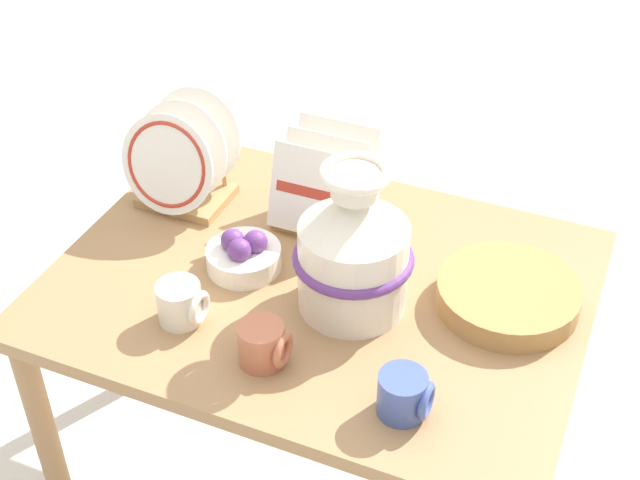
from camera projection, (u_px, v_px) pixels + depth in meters
name	position (u px, v px, depth m)	size (l,w,h in m)	color
display_table	(320.00, 310.00, 1.98)	(1.14, 0.85, 0.71)	#9E754C
ceramic_vase	(353.00, 249.00, 1.78)	(0.25, 0.25, 0.34)	silver
dish_rack_round_plates	(181.00, 167.00, 2.10)	(0.24, 0.21, 0.26)	tan
dish_rack_square_plates	(324.00, 195.00, 2.05)	(0.21, 0.20, 0.22)	tan
wicker_charger_stack	(508.00, 295.00, 1.85)	(0.30, 0.30, 0.05)	#AD7F47
mug_cream_glaze	(181.00, 303.00, 1.80)	(0.10, 0.09, 0.09)	silver
mug_terracotta_glaze	(264.00, 345.00, 1.71)	(0.10, 0.09, 0.09)	#B76647
mug_cobalt_glaze	(405.00, 395.00, 1.61)	(0.10, 0.09, 0.09)	#42569E
fruit_bowl	(244.00, 255.00, 1.94)	(0.16, 0.16, 0.09)	white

